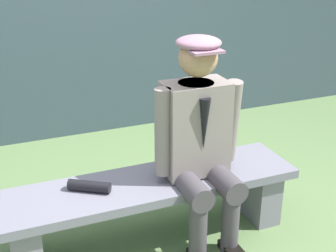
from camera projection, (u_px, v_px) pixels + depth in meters
ground_plane at (151, 237)px, 3.06m from camera, size 30.00×30.00×0.00m
bench at (150, 199)px, 2.95m from camera, size 1.89×0.47×0.42m
seated_man at (199, 136)px, 2.84m from camera, size 0.57×0.60×1.31m
rolled_magazine at (89, 186)px, 2.77m from camera, size 0.25×0.19×0.07m
stadium_wall at (75, 12)px, 4.30m from camera, size 12.00×0.24×2.34m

